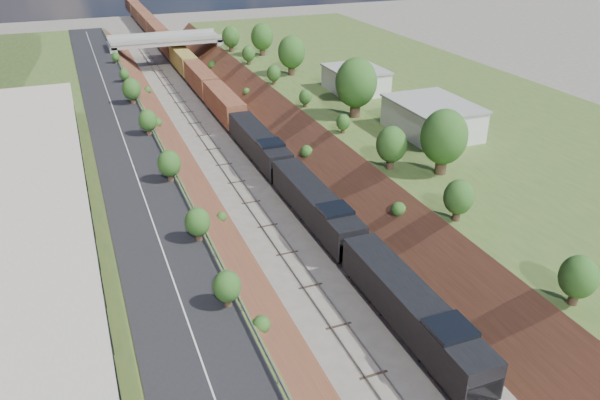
{
  "coord_description": "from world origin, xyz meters",
  "views": [
    {
      "loc": [
        -20.42,
        -11.17,
        32.08
      ],
      "look_at": [
        -1.19,
        37.62,
        6.0
      ],
      "focal_mm": 35.0,
      "sensor_mm": 36.0,
      "label": 1
    }
  ],
  "objects": [
    {
      "name": "platform_right",
      "position": [
        33.0,
        60.0,
        2.5
      ],
      "size": [
        44.0,
        180.0,
        5.0
      ],
      "primitive_type": "cube",
      "color": "#405C26",
      "rests_on": "ground"
    },
    {
      "name": "embankment_left",
      "position": [
        -11.0,
        60.0,
        0.0
      ],
      "size": [
        10.0,
        180.0,
        10.0
      ],
      "primitive_type": "cube",
      "rotation": [
        0.0,
        0.79,
        0.0
      ],
      "color": "brown",
      "rests_on": "ground"
    },
    {
      "name": "embankment_right",
      "position": [
        11.0,
        60.0,
        0.0
      ],
      "size": [
        10.0,
        180.0,
        10.0
      ],
      "primitive_type": "cube",
      "rotation": [
        0.0,
        0.79,
        0.0
      ],
      "color": "brown",
      "rests_on": "ground"
    },
    {
      "name": "rail_left_track",
      "position": [
        -2.6,
        60.0,
        0.09
      ],
      "size": [
        1.58,
        180.0,
        0.18
      ],
      "primitive_type": "cube",
      "color": "gray",
      "rests_on": "ground"
    },
    {
      "name": "rail_right_track",
      "position": [
        2.6,
        60.0,
        0.09
      ],
      "size": [
        1.58,
        180.0,
        0.18
      ],
      "primitive_type": "cube",
      "color": "gray",
      "rests_on": "ground"
    },
    {
      "name": "road",
      "position": [
        -15.5,
        60.0,
        5.05
      ],
      "size": [
        8.0,
        180.0,
        0.1
      ],
      "primitive_type": "cube",
      "color": "black",
      "rests_on": "platform_left"
    },
    {
      "name": "guardrail",
      "position": [
        -11.4,
        59.8,
        5.55
      ],
      "size": [
        0.1,
        171.0,
        0.7
      ],
      "color": "#99999E",
      "rests_on": "platform_left"
    },
    {
      "name": "commercial_building",
      "position": [
        -28.0,
        38.0,
        8.51
      ],
      "size": [
        14.3,
        62.3,
        7.0
      ],
      "color": "brown",
      "rests_on": "platform_left"
    },
    {
      "name": "overpass",
      "position": [
        0.0,
        122.0,
        4.92
      ],
      "size": [
        24.5,
        8.3,
        7.4
      ],
      "color": "gray",
      "rests_on": "ground"
    },
    {
      "name": "white_building_near",
      "position": [
        23.5,
        52.0,
        7.0
      ],
      "size": [
        9.0,
        12.0,
        4.0
      ],
      "primitive_type": "cube",
      "color": "silver",
      "rests_on": "platform_right"
    },
    {
      "name": "white_building_far",
      "position": [
        23.0,
        74.0,
        6.8
      ],
      "size": [
        8.0,
        10.0,
        3.6
      ],
      "primitive_type": "cube",
      "color": "silver",
      "rests_on": "platform_right"
    },
    {
      "name": "tree_right_large",
      "position": [
        17.0,
        40.0,
        9.38
      ],
      "size": [
        5.25,
        5.25,
        7.61
      ],
      "color": "#473323",
      "rests_on": "platform_right"
    },
    {
      "name": "tree_left_crest",
      "position": [
        -11.8,
        20.0,
        7.04
      ],
      "size": [
        2.45,
        2.45,
        3.55
      ],
      "color": "#473323",
      "rests_on": "platform_left"
    },
    {
      "name": "freight_train",
      "position": [
        2.6,
        115.42,
        2.76
      ],
      "size": [
        3.26,
        200.05,
        4.81
      ],
      "color": "black",
      "rests_on": "ground"
    }
  ]
}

